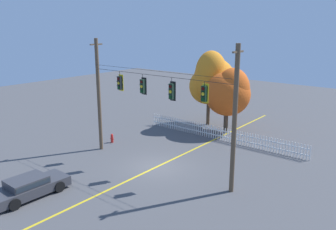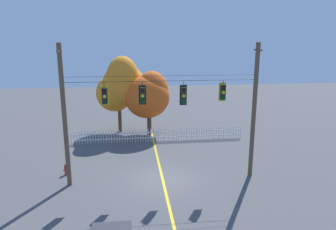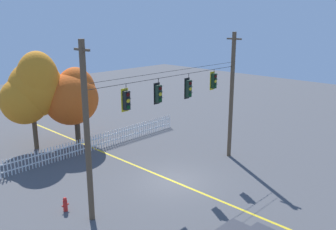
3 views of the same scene
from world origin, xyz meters
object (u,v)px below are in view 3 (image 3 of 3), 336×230
(autumn_maple_mid, at_px, (73,97))
(fire_hydrant, at_px, (65,204))
(traffic_signal_northbound_primary, at_px, (188,89))
(traffic_signal_northbound_secondary, at_px, (158,94))
(autumn_maple_near_fence, at_px, (34,90))
(traffic_signal_westbound_side, at_px, (214,81))
(traffic_signal_eastbound_side, at_px, (126,100))

(autumn_maple_mid, xyz_separation_m, fire_hydrant, (-6.01, -8.56, -3.29))
(traffic_signal_northbound_primary, xyz_separation_m, fire_hydrant, (-7.50, 1.57, -5.06))
(traffic_signal_northbound_primary, bearing_deg, fire_hydrant, 168.17)
(autumn_maple_mid, height_order, fire_hydrant, autumn_maple_mid)
(traffic_signal_northbound_primary, bearing_deg, traffic_signal_northbound_secondary, -179.99)
(autumn_maple_near_fence, xyz_separation_m, fire_hydrant, (-3.48, -9.58, -4.01))
(traffic_signal_northbound_primary, xyz_separation_m, autumn_maple_near_fence, (-4.02, 11.16, -1.04))
(traffic_signal_northbound_primary, height_order, traffic_signal_westbound_side, same)
(traffic_signal_northbound_secondary, bearing_deg, autumn_maple_mid, 84.57)
(traffic_signal_eastbound_side, xyz_separation_m, fire_hydrant, (-2.85, 1.57, -5.11))
(traffic_signal_northbound_primary, height_order, autumn_maple_mid, traffic_signal_northbound_primary)
(autumn_maple_mid, bearing_deg, autumn_maple_near_fence, 158.09)
(traffic_signal_eastbound_side, height_order, traffic_signal_northbound_secondary, same)
(autumn_maple_near_fence, xyz_separation_m, autumn_maple_mid, (2.53, -1.02, -0.73))
(traffic_signal_westbound_side, height_order, autumn_maple_mid, traffic_signal_westbound_side)
(autumn_maple_mid, bearing_deg, traffic_signal_westbound_side, -68.96)
(autumn_maple_near_fence, distance_m, autumn_maple_mid, 2.83)
(autumn_maple_near_fence, bearing_deg, autumn_maple_mid, -21.91)
(traffic_signal_northbound_secondary, xyz_separation_m, autumn_maple_mid, (0.96, 10.14, -1.83))
(autumn_maple_near_fence, height_order, autumn_maple_mid, autumn_maple_near_fence)
(traffic_signal_eastbound_side, height_order, autumn_maple_mid, traffic_signal_eastbound_side)
(traffic_signal_northbound_secondary, height_order, autumn_maple_mid, traffic_signal_northbound_secondary)
(autumn_maple_near_fence, height_order, fire_hydrant, autumn_maple_near_fence)
(traffic_signal_westbound_side, bearing_deg, autumn_maple_near_fence, 119.97)
(traffic_signal_northbound_secondary, relative_size, autumn_maple_near_fence, 0.20)
(traffic_signal_eastbound_side, bearing_deg, fire_hydrant, 151.08)
(traffic_signal_eastbound_side, height_order, fire_hydrant, traffic_signal_eastbound_side)
(traffic_signal_westbound_side, xyz_separation_m, fire_hydrant, (-9.91, 1.57, -5.21))
(traffic_signal_northbound_secondary, distance_m, traffic_signal_westbound_side, 4.87)
(traffic_signal_northbound_secondary, xyz_separation_m, fire_hydrant, (-5.05, 1.57, -5.11))
(traffic_signal_northbound_secondary, distance_m, fire_hydrant, 7.36)
(traffic_signal_eastbound_side, bearing_deg, autumn_maple_mid, 72.65)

